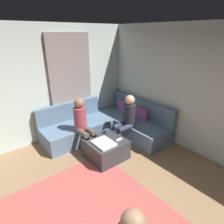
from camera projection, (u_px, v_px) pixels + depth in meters
name	position (u px, v px, depth m)	size (l,w,h in m)	color
wall_back	(218.00, 97.00, 3.65)	(6.00, 0.12, 2.70)	silver
wall_left	(14.00, 91.00, 4.03)	(0.12, 6.00, 2.70)	silver
curtain_panel	(71.00, 86.00, 4.76)	(0.06, 1.10, 2.50)	gray
sectional_couch	(108.00, 125.00, 4.93)	(2.10, 2.55, 0.87)	slate
ottoman	(106.00, 148.00, 4.04)	(0.76, 0.76, 0.42)	#333338
folded_blanket	(104.00, 143.00, 3.81)	(0.44, 0.36, 0.04)	white
coffee_mug	(106.00, 131.00, 4.20)	(0.08, 0.08, 0.10)	#334C72
game_remote	(119.00, 139.00, 3.96)	(0.05, 0.15, 0.02)	white
person_on_couch_back	(126.00, 118.00, 4.39)	(0.30, 0.60, 1.20)	#2D3347
person_on_couch_side	(83.00, 123.00, 4.19)	(0.60, 0.30, 1.20)	brown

